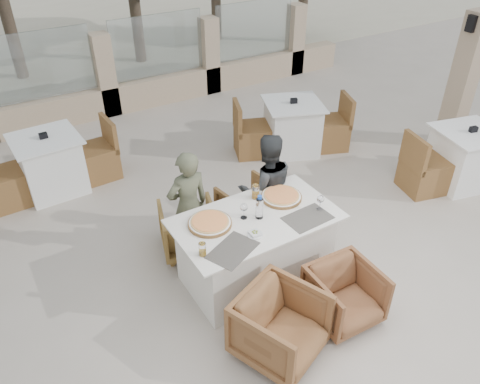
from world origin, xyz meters
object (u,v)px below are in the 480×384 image
armchair_far_right (250,208)px  dining_table (255,248)px  wine_glass_corner (320,202)px  bg_table_a (51,164)px  pizza_right (281,196)px  wine_glass_centre (244,210)px  olive_dish (255,233)px  bg_table_c (465,158)px  diner_right (266,189)px  water_bottle (259,207)px  bg_table_b (292,127)px  pizza_left (210,223)px  armchair_far_left (188,228)px  beer_glass_right (256,192)px  armchair_near_left (280,327)px  beer_glass_left (202,249)px  armchair_near_right (345,295)px  diner_left (188,206)px

armchair_far_right → dining_table: bearing=52.6°
wine_glass_corner → bg_table_a: 3.62m
dining_table → pizza_right: bearing=20.2°
wine_glass_centre → olive_dish: bearing=-99.9°
armchair_far_right → bg_table_c: 3.06m
dining_table → bg_table_c: (3.38, 0.09, 0.00)m
diner_right → water_bottle: bearing=65.3°
bg_table_b → diner_right: bearing=-113.3°
pizza_left → olive_dish: pizza_left is taller
armchair_far_left → armchair_far_right: (0.78, -0.05, 0.01)m
beer_glass_right → armchair_near_left: size_ratio=0.22×
beer_glass_left → wine_glass_corner: bearing=-0.2°
pizza_left → armchair_far_left: 0.82m
armchair_near_right → bg_table_b: 3.29m
wine_glass_corner → beer_glass_left: wine_glass_corner is taller
wine_glass_centre → beer_glass_left: bearing=-155.5°
diner_right → bg_table_c: (2.92, -0.42, -0.27)m
wine_glass_corner → bg_table_c: (2.77, 0.29, -0.48)m
pizza_left → armchair_far_left: size_ratio=0.69×
beer_glass_right → diner_left: (-0.58, 0.39, -0.21)m
pizza_left → armchair_far_right: size_ratio=0.66×
armchair_near_left → diner_right: size_ratio=0.53×
pizza_left → bg_table_c: pizza_left is taller
wine_glass_centre → armchair_near_left: bearing=-103.0°
wine_glass_corner → armchair_near_left: 1.29m
pizza_right → bg_table_a: bearing=124.3°
pizza_right → wine_glass_centre: wine_glass_centre is taller
bg_table_a → olive_dish: bearing=-70.1°
pizza_right → beer_glass_right: beer_glass_right is taller
pizza_right → beer_glass_right: bearing=147.7°
pizza_left → wine_glass_centre: size_ratio=2.27×
bg_table_a → bg_table_c: bearing=-32.1°
dining_table → wine_glass_centre: bearing=147.3°
armchair_far_left → armchair_near_left: size_ratio=0.88×
pizza_right → diner_right: size_ratio=0.32×
pizza_right → bg_table_b: (1.55, 1.87, -0.41)m
armchair_near_left → diner_left: (-0.08, 1.58, 0.32)m
dining_table → armchair_far_right: 0.83m
wine_glass_centre → armchair_near_right: bearing=-61.3°
water_bottle → bg_table_a: bearing=117.0°
diner_left → wine_glass_centre: bearing=113.9°
pizza_left → beer_glass_left: beer_glass_left is taller
bg_table_b → beer_glass_right: bearing=-114.5°
wine_glass_corner → dining_table: bearing=161.4°
pizza_left → beer_glass_left: 0.43m
diner_right → bg_table_a: diner_right is taller
pizza_left → water_bottle: size_ratio=1.64×
beer_glass_right → beer_glass_left: bearing=-150.4°
pizza_left → wine_glass_centre: 0.35m
armchair_near_right → diner_right: 1.44m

